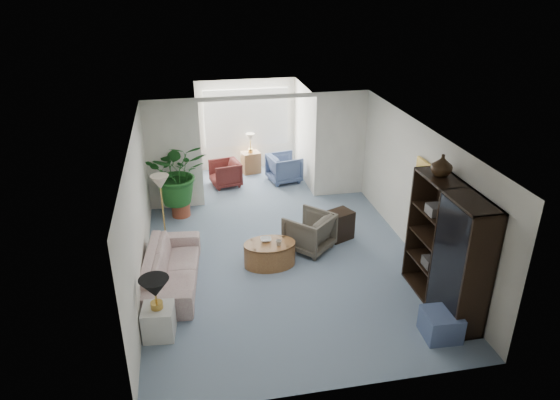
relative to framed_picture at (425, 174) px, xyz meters
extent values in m
plane|color=gray|center=(-2.46, 0.10, -1.70)|extent=(6.00, 6.00, 0.00)
plane|color=gray|center=(-2.46, 4.20, -1.70)|extent=(2.60, 2.60, 0.00)
cube|color=white|center=(-4.36, 3.10, -0.45)|extent=(1.20, 0.12, 2.50)
cube|color=white|center=(-0.56, 3.10, -0.45)|extent=(1.20, 0.12, 2.50)
cube|color=white|center=(-2.46, 3.10, 0.75)|extent=(2.60, 0.12, 0.10)
cube|color=white|center=(-2.46, 5.28, -0.30)|extent=(2.20, 0.02, 1.50)
cube|color=white|center=(-2.46, 5.25, -0.30)|extent=(2.20, 0.02, 1.50)
cube|color=beige|center=(0.00, 0.00, 0.00)|extent=(0.04, 0.50, 0.40)
imported|color=beige|center=(-4.49, -0.01, -1.38)|extent=(1.07, 2.24, 0.63)
cube|color=silver|center=(-4.69, -1.36, -1.45)|extent=(0.50, 0.50, 0.50)
cone|color=black|center=(-4.69, -1.36, -0.85)|extent=(0.44, 0.44, 0.30)
cone|color=beige|center=(-4.63, 1.62, -0.45)|extent=(0.36, 0.36, 0.28)
cylinder|color=olive|center=(-2.74, 0.28, -1.47)|extent=(1.01, 1.01, 0.45)
imported|color=white|center=(-2.79, 0.38, -1.23)|extent=(0.21, 0.21, 0.05)
imported|color=#B4AC9E|center=(-2.59, 0.18, -1.20)|extent=(0.11, 0.11, 0.10)
imported|color=#595346|center=(-1.88, 0.71, -1.33)|extent=(1.13, 1.13, 0.74)
cube|color=black|center=(-1.18, 1.01, -1.41)|extent=(0.61, 0.55, 0.59)
cube|color=black|center=(-0.23, -1.43, -0.67)|extent=(0.49, 1.86, 2.06)
imported|color=black|center=(-0.23, -0.93, 0.53)|extent=(0.33, 0.33, 0.34)
cube|color=#49587E|center=(-0.59, -2.17, -1.49)|extent=(0.54, 0.54, 0.41)
cylinder|color=brown|center=(-4.30, 2.65, -1.54)|extent=(0.40, 0.40, 0.32)
imported|color=#1E5A20|center=(-4.30, 2.65, -0.68)|extent=(1.26, 1.09, 1.40)
imported|color=#49587E|center=(-1.67, 4.16, -1.35)|extent=(0.90, 0.89, 0.70)
imported|color=maroon|center=(-3.17, 4.16, -1.38)|extent=(0.82, 0.81, 0.64)
cube|color=olive|center=(-2.42, 4.91, -1.42)|extent=(0.52, 0.44, 0.56)
cube|color=#514E4C|center=(-0.28, -1.06, -0.16)|extent=(0.30, 0.26, 0.16)
cube|color=#363330|center=(-0.28, -1.17, -1.06)|extent=(0.30, 0.26, 0.16)
cube|color=#2A2420|center=(-0.28, -1.81, -0.16)|extent=(0.30, 0.26, 0.16)
cube|color=#494643|center=(-0.28, -1.68, -0.61)|extent=(0.30, 0.26, 0.16)
cube|color=black|center=(-0.28, -1.99, -1.06)|extent=(0.30, 0.26, 0.16)
camera|label=1|loc=(-4.11, -7.69, 3.36)|focal=32.79mm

